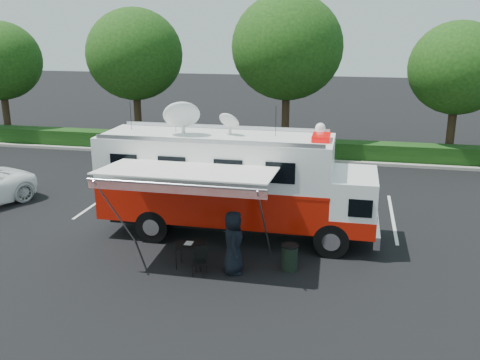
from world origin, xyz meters
name	(u,v)px	position (x,y,z in m)	size (l,w,h in m)	color
ground_plane	(237,235)	(0.00, 0.00, 0.00)	(120.00, 120.00, 0.00)	black
back_border	(307,65)	(1.14, 12.90, 5.00)	(60.00, 6.14, 8.87)	#9E998E
stall_lines	(241,207)	(-0.50, 3.00, 0.00)	(24.12, 5.50, 0.01)	silver
command_truck	(235,182)	(-0.08, 0.00, 1.96)	(9.52, 2.62, 4.57)	black
awning	(186,174)	(-0.94, -2.72, 2.94)	(5.20, 2.68, 3.14)	white
person	(233,272)	(0.52, -2.88, 0.00)	(0.95, 0.62, 1.95)	black
folding_table	(190,245)	(-0.85, -2.81, 0.73)	(1.09, 0.94, 0.78)	black
folding_chair	(200,258)	(-0.43, -3.17, 0.50)	(0.53, 0.56, 0.86)	black
trash_bin	(290,257)	(2.14, -2.33, 0.40)	(0.54, 0.54, 0.80)	black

